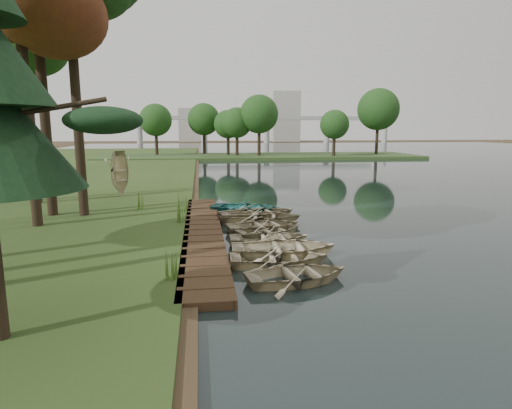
{
  "coord_description": "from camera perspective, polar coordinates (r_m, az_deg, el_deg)",
  "views": [
    {
      "loc": [
        -1.68,
        -18.17,
        4.58
      ],
      "look_at": [
        0.78,
        0.44,
        1.25
      ],
      "focal_mm": 30.0,
      "sensor_mm": 36.0,
      "label": 1
    }
  ],
  "objects": [
    {
      "name": "ground",
      "position": [
        18.81,
        -2.17,
        -4.04
      ],
      "size": [
        300.0,
        300.0,
        0.0
      ],
      "primitive_type": "plane",
      "color": "#3D2F1D"
    },
    {
      "name": "boardwalk",
      "position": [
        18.7,
        -7.07,
        -3.72
      ],
      "size": [
        1.6,
        16.0,
        0.3
      ],
      "primitive_type": "cube",
      "color": "#3A2716",
      "rests_on": "ground"
    },
    {
      "name": "peninsula",
      "position": [
        68.99,
        0.57,
        6.44
      ],
      "size": [
        50.0,
        14.0,
        0.45
      ],
      "primitive_type": "cube",
      "color": "#304820",
      "rests_on": "ground"
    },
    {
      "name": "far_trees",
      "position": [
        68.49,
        -2.24,
        11.6
      ],
      "size": [
        45.6,
        5.6,
        8.8
      ],
      "color": "black",
      "rests_on": "peninsula"
    },
    {
      "name": "bridge",
      "position": [
        138.9,
        -1.76,
        11.09
      ],
      "size": [
        95.9,
        4.0,
        8.6
      ],
      "color": "#A5A5A0",
      "rests_on": "ground"
    },
    {
      "name": "building_a",
      "position": [
        161.37,
        3.89,
        11.61
      ],
      "size": [
        10.0,
        8.0,
        18.0
      ],
      "primitive_type": "cube",
      "color": "#A5A5A0",
      "rests_on": "ground"
    },
    {
      "name": "building_b",
      "position": [
        163.21,
        -8.83,
        10.45
      ],
      "size": [
        8.0,
        8.0,
        12.0
      ],
      "primitive_type": "cube",
      "color": "#A5A5A0",
      "rests_on": "ground"
    },
    {
      "name": "rowboat_0",
      "position": [
        12.95,
        5.59,
        -8.92
      ],
      "size": [
        3.51,
        2.77,
        0.66
      ],
      "primitive_type": "imported",
      "rotation": [
        0.0,
        0.0,
        1.74
      ],
      "color": "#C3B48D",
      "rests_on": "water"
    },
    {
      "name": "rowboat_1",
      "position": [
        14.41,
        3.03,
        -6.84
      ],
      "size": [
        3.43,
        2.51,
        0.69
      ],
      "primitive_type": "imported",
      "rotation": [
        0.0,
        0.0,
        1.53
      ],
      "color": "#C3B48D",
      "rests_on": "water"
    },
    {
      "name": "rowboat_2",
      "position": [
        15.44,
        3.71,
        -5.5
      ],
      "size": [
        3.91,
        2.86,
        0.79
      ],
      "primitive_type": "imported",
      "rotation": [
        0.0,
        0.0,
        1.53
      ],
      "color": "#C3B48D",
      "rests_on": "water"
    },
    {
      "name": "rowboat_3",
      "position": [
        17.03,
        1.78,
        -4.22
      ],
      "size": [
        3.2,
        2.29,
        0.66
      ],
      "primitive_type": "imported",
      "rotation": [
        0.0,
        0.0,
        1.57
      ],
      "color": "#C3B48D",
      "rests_on": "water"
    },
    {
      "name": "rowboat_4",
      "position": [
        18.38,
        1.9,
        -3.22
      ],
      "size": [
        3.56,
        3.05,
        0.62
      ],
      "primitive_type": "imported",
      "rotation": [
        0.0,
        0.0,
        1.92
      ],
      "color": "#C3B48D",
      "rests_on": "water"
    },
    {
      "name": "rowboat_5",
      "position": [
        19.12,
        1.09,
        -2.57
      ],
      "size": [
        3.75,
        2.98,
        0.7
      ],
      "primitive_type": "imported",
      "rotation": [
        0.0,
        0.0,
        1.76
      ],
      "color": "#C3B48D",
      "rests_on": "water"
    },
    {
      "name": "rowboat_6",
      "position": [
        20.72,
        0.6,
        -1.42
      ],
      "size": [
        4.33,
        3.41,
        0.81
      ],
      "primitive_type": "imported",
      "rotation": [
        0.0,
        0.0,
        1.4
      ],
      "color": "#C3B48D",
      "rests_on": "water"
    },
    {
      "name": "rowboat_7",
      "position": [
        21.62,
        0.22,
        -0.93
      ],
      "size": [
        4.42,
        3.53,
        0.82
      ],
      "primitive_type": "imported",
      "rotation": [
        0.0,
        0.0,
        1.76
      ],
      "color": "#C3B48D",
      "rests_on": "water"
    },
    {
      "name": "rowboat_8",
      "position": [
        23.09,
        -1.33,
        -0.26
      ],
      "size": [
        4.52,
        3.88,
        0.79
      ],
      "primitive_type": "imported",
      "rotation": [
        0.0,
        0.0,
        1.21
      ],
      "color": "#2B7A74",
      "rests_on": "water"
    },
    {
      "name": "stored_rowboat",
      "position": [
        28.94,
        -17.55,
        1.69
      ],
      "size": [
        3.58,
        3.39,
        0.6
      ],
      "primitive_type": "imported",
      "rotation": [
        3.14,
        0.0,
        0.95
      ],
      "color": "#C3B48D",
      "rests_on": "bank"
    },
    {
      "name": "tree_6",
      "position": [
        29.36,
        -28.54,
        18.7
      ],
      "size": [
        4.2,
        4.2,
        11.19
      ],
      "color": "black",
      "rests_on": "bank"
    },
    {
      "name": "reeds_0",
      "position": [
        12.62,
        -11.45,
        -7.92
      ],
      "size": [
        0.6,
        0.6,
        0.86
      ],
      "primitive_type": "cone",
      "color": "#3F661E",
      "rests_on": "bank"
    },
    {
      "name": "reeds_1",
      "position": [
        20.17,
        -10.0,
        -0.96
      ],
      "size": [
        0.6,
        0.6,
        0.95
      ],
      "primitive_type": "cone",
      "color": "#3F661E",
      "rests_on": "bank"
    },
    {
      "name": "reeds_2",
      "position": [
        22.76,
        -9.73,
        0.43
      ],
      "size": [
        0.6,
        0.6,
        1.06
      ],
      "primitive_type": "cone",
      "color": "#3F661E",
      "rests_on": "bank"
    },
    {
      "name": "reeds_3",
      "position": [
        23.69,
        -15.32,
        0.54
      ],
      "size": [
        0.6,
        0.6,
        1.02
      ],
      "primitive_type": "cone",
      "color": "#3F661E",
      "rests_on": "bank"
    }
  ]
}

